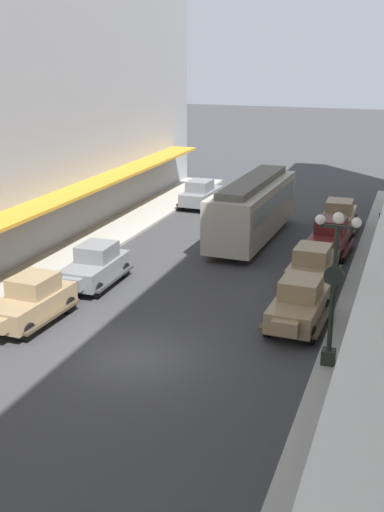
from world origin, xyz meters
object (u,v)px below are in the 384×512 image
(parked_car_4, at_px, (95,265))
(parked_car_5, at_px, (201,193))
(parked_car_2, at_px, (339,215))
(parked_car_0, at_px, (31,300))
(lamp_post_with_clock, at_px, (334,283))
(parked_car_3, at_px, (313,264))
(parked_car_1, at_px, (299,302))
(pedestrian_0, at_px, (382,223))
(streetcar, at_px, (253,206))
(parked_car_6, at_px, (329,236))
(pedestrian_1, at_px, (378,300))

(parked_car_4, distance_m, parked_car_5, 15.51)
(parked_car_5, bearing_deg, parked_car_2, -16.47)
(parked_car_0, height_order, lamp_post_with_clock, lamp_post_with_clock)
(parked_car_3, height_order, parked_car_5, same)
(parked_car_1, relative_size, parked_car_5, 1.00)
(parked_car_1, height_order, parked_car_4, same)
(parked_car_0, distance_m, parked_car_4, 4.53)
(parked_car_2, height_order, pedestrian_0, parked_car_2)
(parked_car_1, xyz_separation_m, pedestrian_0, (2.19, 12.76, 0.05))
(parked_car_2, distance_m, parked_car_3, 9.41)
(parked_car_1, relative_size, pedestrian_0, 2.62)
(parked_car_2, xyz_separation_m, pedestrian_0, (2.46, -1.30, 0.05))
(streetcar, relative_size, pedestrian_0, 5.89)
(pedestrian_0, bearing_deg, lamp_post_with_clock, -92.26)
(lamp_post_with_clock, bearing_deg, parked_car_4, 158.17)
(parked_car_5, bearing_deg, lamp_post_with_clock, -60.48)
(parked_car_0, relative_size, parked_car_4, 1.01)
(parked_car_6, height_order, pedestrian_1, parked_car_6)
(parked_car_1, height_order, parked_car_2, same)
(parked_car_5, height_order, pedestrian_0, parked_car_5)
(parked_car_0, relative_size, pedestrian_1, 2.58)
(pedestrian_1, bearing_deg, parked_car_4, 178.68)
(parked_car_6, bearing_deg, streetcar, 165.44)
(parked_car_1, distance_m, parked_car_4, 9.44)
(parked_car_2, xyz_separation_m, lamp_post_with_clock, (1.84, -17.09, 2.04))
(parked_car_4, relative_size, parked_car_5, 0.99)
(parked_car_1, bearing_deg, lamp_post_with_clock, -62.64)
(parked_car_2, relative_size, parked_car_4, 1.00)
(parked_car_0, height_order, streetcar, streetcar)
(parked_car_4, distance_m, parked_car_6, 12.19)
(parked_car_0, bearing_deg, streetcar, 69.31)
(parked_car_4, bearing_deg, parked_car_3, 20.00)
(streetcar, height_order, pedestrian_0, streetcar)
(parked_car_3, distance_m, parked_car_4, 9.69)
(parked_car_0, height_order, parked_car_6, same)
(parked_car_0, relative_size, streetcar, 0.45)
(pedestrian_1, bearing_deg, parked_car_5, 128.36)
(lamp_post_with_clock, relative_size, pedestrian_1, 3.09)
(parked_car_2, bearing_deg, parked_car_1, -88.89)
(parked_car_3, bearing_deg, parked_car_2, 90.20)
(streetcar, xyz_separation_m, pedestrian_0, (6.73, 2.26, -0.91))
(parked_car_1, relative_size, streetcar, 0.45)
(parked_car_5, distance_m, lamp_post_with_clock, 22.93)
(parked_car_3, relative_size, parked_car_6, 1.00)
(parked_car_5, distance_m, pedestrian_0, 12.56)
(parked_car_0, bearing_deg, parked_car_2, 61.32)
(parked_car_1, relative_size, parked_car_4, 1.01)
(parked_car_3, bearing_deg, pedestrian_0, 73.30)
(pedestrian_1, bearing_deg, lamp_post_with_clock, -106.83)
(parked_car_5, relative_size, pedestrian_1, 2.58)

